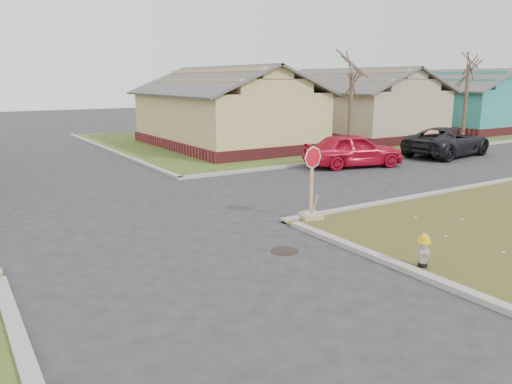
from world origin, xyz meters
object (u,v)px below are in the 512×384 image
fire_hydrant (424,248)px  red_sedan (353,150)px  dark_pickup (448,142)px  stop_sign (311,203)px

fire_hydrant → red_sedan: size_ratio=0.16×
dark_pickup → stop_sign: bearing=105.4°
stop_sign → red_sedan: 9.34m
fire_hydrant → stop_sign: size_ratio=0.36×
red_sedan → dark_pickup: size_ratio=0.84×
dark_pickup → red_sedan: bearing=80.7°
fire_hydrant → dark_pickup: 17.13m
red_sedan → dark_pickup: bearing=-76.3°
fire_hydrant → stop_sign: bearing=78.0°
fire_hydrant → stop_sign: stop_sign is taller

